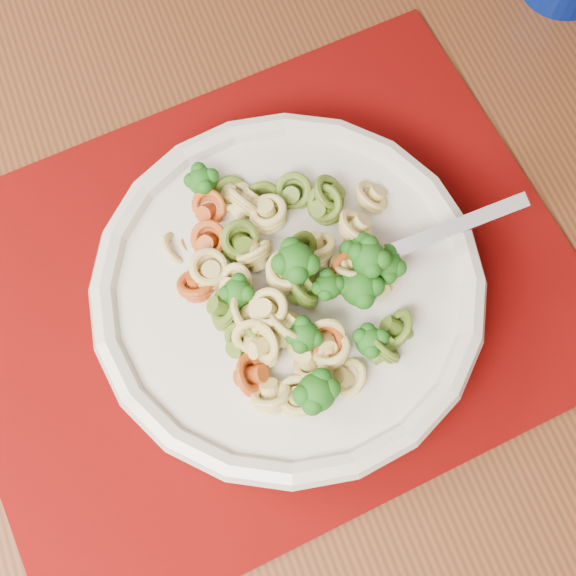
{
  "coord_description": "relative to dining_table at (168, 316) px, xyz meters",
  "views": [
    {
      "loc": [
        0.66,
        0.23,
        1.31
      ],
      "look_at": [
        0.66,
        0.43,
        0.77
      ],
      "focal_mm": 50.0,
      "sensor_mm": 36.0,
      "label": 1
    }
  ],
  "objects": [
    {
      "name": "dining_table",
      "position": [
        0.0,
        0.0,
        0.0
      ],
      "size": [
        1.48,
        1.21,
        0.72
      ],
      "rotation": [
        0.0,
        0.0,
        0.35
      ],
      "color": "#5A3119",
      "rests_on": "ground"
    },
    {
      "name": "placemat",
      "position": [
        0.09,
        -0.02,
        0.11
      ],
      "size": [
        0.58,
        0.53,
        0.0
      ],
      "primitive_type": "cube",
      "rotation": [
        0.0,
        0.0,
        0.43
      ],
      "color": "#600404",
      "rests_on": "dining_table"
    },
    {
      "name": "pasta_bowl",
      "position": [
        0.11,
        -0.03,
        0.14
      ],
      "size": [
        0.29,
        0.29,
        0.05
      ],
      "color": "beige",
      "rests_on": "placemat"
    },
    {
      "name": "fork",
      "position": [
        0.15,
        -0.02,
        0.16
      ],
      "size": [
        0.18,
        0.07,
        0.08
      ],
      "primitive_type": null,
      "rotation": [
        0.0,
        -0.35,
        0.25
      ],
      "color": "silver",
      "rests_on": "pasta_bowl"
    },
    {
      "name": "pasta_broccoli_heap",
      "position": [
        0.11,
        -0.03,
        0.16
      ],
      "size": [
        0.24,
        0.24,
        0.06
      ],
      "primitive_type": null,
      "color": "#D9C56B",
      "rests_on": "pasta_bowl"
    }
  ]
}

